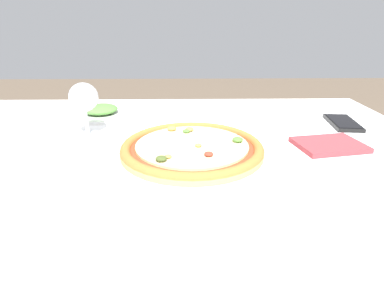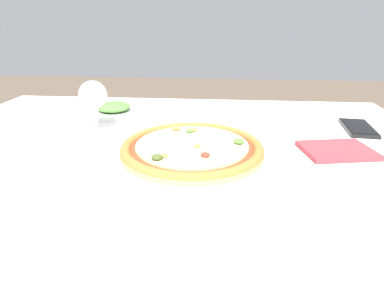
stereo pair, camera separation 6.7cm
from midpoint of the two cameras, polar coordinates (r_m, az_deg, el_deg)
name	(u,v)px [view 1 (the left image)]	position (r m, az deg, el deg)	size (l,w,h in m)	color
dining_table	(169,185)	(0.76, -6.64, -7.28)	(1.31, 1.00, 0.72)	brown
pizza_plate	(192,149)	(0.69, -2.76, -1.04)	(0.33, 0.33, 0.04)	white
wine_glass_far_left	(84,99)	(0.85, -20.88, 7.41)	(0.07, 0.07, 0.14)	silver
cell_phone	(343,123)	(0.99, 23.52, 3.48)	(0.09, 0.15, 0.01)	black
side_plate	(101,112)	(1.03, -17.68, 5.38)	(0.17, 0.17, 0.04)	white
napkin_folded	(329,145)	(0.80, 21.03, -0.19)	(0.17, 0.14, 0.01)	#933338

